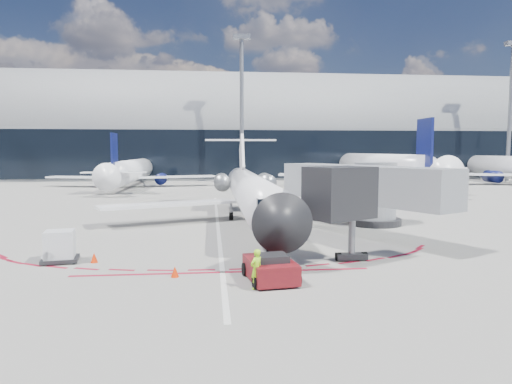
{
  "coord_description": "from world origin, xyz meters",
  "views": [
    {
      "loc": [
        -0.51,
        -32.53,
        5.72
      ],
      "look_at": [
        2.56,
        -1.76,
        2.88
      ],
      "focal_mm": 32.0,
      "sensor_mm": 36.0,
      "label": 1
    }
  ],
  "objects": [
    {
      "name": "terminal_building",
      "position": [
        0.0,
        64.97,
        8.52
      ],
      "size": [
        150.0,
        24.15,
        24.0
      ],
      "color": "gray",
      "rests_on": "ground"
    },
    {
      "name": "ramp_worker",
      "position": [
        1.33,
        -14.2,
        0.84
      ],
      "size": [
        0.73,
        0.7,
        1.67
      ],
      "primitive_type": "imported",
      "rotation": [
        0.0,
        0.0,
        3.83
      ],
      "color": "#ACFF1A",
      "rests_on": "ground"
    },
    {
      "name": "apron_centerline",
      "position": [
        0.0,
        2.0,
        0.01
      ],
      "size": [
        0.25,
        40.0,
        0.01
      ],
      "primitive_type": "cube",
      "color": "silver",
      "rests_on": "ground"
    },
    {
      "name": "jet_bridge",
      "position": [
        9.79,
        -3.01,
        3.01
      ],
      "size": [
        10.03,
        15.2,
        4.9
      ],
      "color": "gray",
      "rests_on": "ground"
    },
    {
      "name": "regional_jet",
      "position": [
        2.69,
        3.11,
        2.47
      ],
      "size": [
        23.98,
        29.57,
        7.41
      ],
      "color": "white",
      "rests_on": "ground"
    },
    {
      "name": "light_mast_centre",
      "position": [
        5.0,
        48.0,
        12.5
      ],
      "size": [
        0.7,
        0.7,
        25.0
      ],
      "primitive_type": "cylinder",
      "color": "gray",
      "rests_on": "ground"
    },
    {
      "name": "ground",
      "position": [
        0.0,
        0.0,
        0.0
      ],
      "size": [
        260.0,
        260.0,
        0.0
      ],
      "primitive_type": "plane",
      "color": "gray",
      "rests_on": "ground"
    },
    {
      "name": "pushback_tug",
      "position": [
        2.06,
        -13.08,
        0.55
      ],
      "size": [
        2.39,
        4.85,
        1.24
      ],
      "rotation": [
        0.0,
        0.0,
        0.14
      ],
      "color": "#5B0D15",
      "rests_on": "ground"
    },
    {
      "name": "apron_stop_bar",
      "position": [
        0.0,
        -11.5,
        0.01
      ],
      "size": [
        14.0,
        0.25,
        0.01
      ],
      "primitive_type": "cube",
      "color": "maroon",
      "rests_on": "ground"
    },
    {
      "name": "uld_container",
      "position": [
        -8.22,
        -8.73,
        0.81
      ],
      "size": [
        1.97,
        1.75,
        1.64
      ],
      "rotation": [
        0.0,
        0.0,
        0.17
      ],
      "color": "black",
      "rests_on": "ground"
    },
    {
      "name": "bg_airliner_2",
      "position": [
        26.1,
        38.16,
        6.05
      ],
      "size": [
        37.37,
        39.57,
        12.09
      ],
      "primitive_type": null,
      "color": "white",
      "rests_on": "ground"
    },
    {
      "name": "safety_cone_left",
      "position": [
        -6.47,
        -8.98,
        0.26
      ],
      "size": [
        0.37,
        0.37,
        0.51
      ],
      "primitive_type": "cone",
      "color": "red",
      "rests_on": "ground"
    },
    {
      "name": "light_mast_east",
      "position": [
        55.0,
        48.0,
        12.5
      ],
      "size": [
        0.7,
        0.7,
        25.0
      ],
      "primitive_type": "cylinder",
      "color": "gray",
      "rests_on": "ground"
    },
    {
      "name": "bg_airliner_1",
      "position": [
        -12.86,
        40.97,
        4.95
      ],
      "size": [
        30.58,
        32.38,
        9.89
      ],
      "primitive_type": null,
      "color": "white",
      "rests_on": "ground"
    },
    {
      "name": "safety_cone_right",
      "position": [
        -2.16,
        -12.09,
        0.25
      ],
      "size": [
        0.37,
        0.37,
        0.51
      ],
      "primitive_type": "cone",
      "color": "red",
      "rests_on": "ground"
    }
  ]
}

